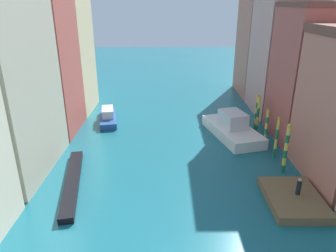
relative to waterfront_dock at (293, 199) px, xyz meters
The scene contains 16 objects.
ground_plane 18.55m from the waterfront_dock, 119.89° to the left, with size 154.00×154.00×0.00m, color #196070.
building_left_2 29.59m from the waterfront_dock, 148.22° to the left, with size 6.96×7.70×16.29m.
building_left_3 34.27m from the waterfront_dock, 136.56° to the left, with size 6.96×8.21×15.99m.
building_right_2 15.84m from the waterfront_dock, 65.97° to the left, with size 6.96×8.49×14.80m.
building_right_3 25.23m from the waterfront_dock, 75.56° to the left, with size 6.96×9.73×20.66m.
building_right_4 33.71m from the waterfront_dock, 79.85° to the left, with size 6.96×9.71×16.38m.
waterfront_dock is the anchor object (origin of this frame).
person_on_dock 1.06m from the waterfront_dock, 23.61° to the left, with size 0.36×0.36×1.40m.
mooring_pole_0 5.31m from the waterfront_dock, 80.04° to the left, with size 0.37×0.37×4.83m.
mooring_pole_1 7.91m from the waterfront_dock, 83.14° to the left, with size 0.29×0.29×4.45m.
mooring_pole_2 10.75m from the waterfront_dock, 85.84° to the left, with size 0.30×0.30×4.27m.
mooring_pole_3 14.13m from the waterfront_dock, 86.88° to the left, with size 0.33×0.33×4.59m.
mooring_pole_4 15.73m from the waterfront_dock, 86.13° to the left, with size 0.34×0.34×4.40m.
vaporetto_white 13.48m from the waterfront_dock, 99.80° to the left, with size 6.25×9.88×2.96m.
gondola_black 18.32m from the waterfront_dock, behind, with size 3.19×10.84×0.54m.
motorboat_0 25.45m from the waterfront_dock, 134.39° to the left, with size 3.27×7.03×1.80m.
Camera 1 is at (-0.60, -12.14, 14.68)m, focal length 33.25 mm.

